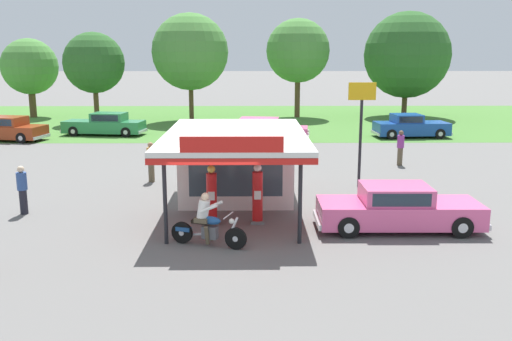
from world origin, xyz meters
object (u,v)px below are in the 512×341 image
gas_pump_offside (258,196)px  motorcycle_with_rider (207,224)px  bystander_strolling_foreground (22,189)px  bystander_chatting_near_pumps (400,147)px  bystander_standing_back_lot (247,148)px  parked_car_back_row_centre_left (410,127)px  roadside_pole_sign (361,116)px  parked_car_second_row_spare (6,129)px  bystander_leaning_by_kiosk (151,161)px  gas_pump_nearside (212,197)px  parked_car_back_row_centre_right (263,130)px  featured_classic_sedan (398,209)px  parked_car_back_row_far_right (105,125)px

gas_pump_offside → motorcycle_with_rider: 2.64m
gas_pump_offside → bystander_strolling_foreground: (-8.03, 1.14, -0.01)m
bystander_chatting_near_pumps → bystander_standing_back_lot: (-7.52, 0.19, -0.07)m
parked_car_back_row_centre_left → roadside_pole_sign: 15.12m
parked_car_second_row_spare → bystander_strolling_foreground: bystander_strolling_foreground is taller
bystander_leaning_by_kiosk → roadside_pole_sign: size_ratio=0.40×
gas_pump_nearside → parked_car_back_row_centre_left: gas_pump_nearside is taller
gas_pump_nearside → parked_car_second_row_spare: bearing=129.0°
motorcycle_with_rider → parked_car_back_row_centre_right: motorcycle_with_rider is taller
bystander_strolling_foreground → parked_car_back_row_centre_right: bearing=61.8°
parked_car_second_row_spare → roadside_pole_sign: size_ratio=1.25×
bystander_strolling_foreground → gas_pump_offside: bearing=-8.1°
gas_pump_nearside → parked_car_back_row_centre_right: 17.35m
bystander_standing_back_lot → bystander_chatting_near_pumps: bearing=-1.5°
featured_classic_sedan → bystander_strolling_foreground: (-12.43, 1.81, 0.24)m
gas_pump_offside → roadside_pole_sign: 6.82m
motorcycle_with_rider → roadside_pole_sign: roadside_pole_sign is taller
bystander_strolling_foreground → bystander_standing_back_lot: bystander_strolling_foreground is taller
gas_pump_offside → bystander_leaning_by_kiosk: gas_pump_offside is taller
parked_car_back_row_far_right → bystander_leaning_by_kiosk: bystander_leaning_by_kiosk is taller
bystander_leaning_by_kiosk → bystander_strolling_foreground: bearing=-126.3°
bystander_standing_back_lot → bystander_leaning_by_kiosk: bearing=-138.5°
parked_car_back_row_far_right → bystander_standing_back_lot: (9.61, -10.20, 0.16)m
parked_car_second_row_spare → parked_car_back_row_centre_right: parked_car_second_row_spare is taller
bystander_strolling_foreground → bystander_leaning_by_kiosk: size_ratio=0.98×
gas_pump_nearside → motorcycle_with_rider: size_ratio=0.87×
gas_pump_nearside → parked_car_back_row_far_right: size_ratio=0.34×
gas_pump_offside → bystander_chatting_near_pumps: (7.14, 9.42, 0.01)m
gas_pump_nearside → parked_car_second_row_spare: size_ratio=0.36×
parked_car_second_row_spare → bystander_standing_back_lot: size_ratio=3.40×
bystander_standing_back_lot → featured_classic_sedan: bearing=-65.1°
gas_pump_nearside → bystander_standing_back_lot: gas_pump_nearside is taller
motorcycle_with_rider → parked_car_back_row_centre_left: size_ratio=0.44×
gas_pump_offside → bystander_chatting_near_pumps: 11.82m
motorcycle_with_rider → parked_car_back_row_centre_right: bearing=83.9°
motorcycle_with_rider → gas_pump_offside: bearing=56.0°
parked_car_back_row_centre_right → bystander_strolling_foreground: (-8.63, -16.09, 0.23)m
parked_car_back_row_centre_left → bystander_strolling_foreground: bystander_strolling_foreground is taller
bystander_strolling_foreground → roadside_pole_sign: size_ratio=0.39×
bystander_chatting_near_pumps → bystander_standing_back_lot: 7.52m
parked_car_second_row_spare → bystander_leaning_by_kiosk: bearing=-46.0°
parked_car_second_row_spare → bystander_leaning_by_kiosk: (11.18, -11.57, 0.22)m
gas_pump_offside → motorcycle_with_rider: (-1.47, -2.18, -0.25)m
roadside_pole_sign → bystander_chatting_near_pumps: bearing=57.2°
parked_car_second_row_spare → bystander_leaning_by_kiosk: 16.09m
parked_car_back_row_centre_left → bystander_chatting_near_pumps: bystander_chatting_near_pumps is taller
gas_pump_nearside → parked_car_back_row_centre_left: 22.01m
bystander_strolling_foreground → bystander_leaning_by_kiosk: bearing=53.7°
gas_pump_offside → parked_car_second_row_spare: 23.52m
gas_pump_nearside → roadside_pole_sign: (5.73, 4.93, 2.07)m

